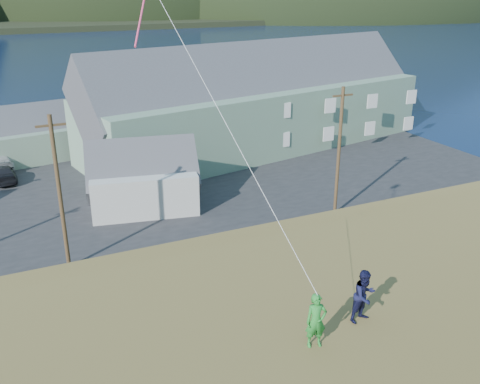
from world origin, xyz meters
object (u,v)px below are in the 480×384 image
(lodge, at_px, (259,100))
(shed_palegreen_far, at_px, (38,133))
(kite_flyer_green, at_px, (316,321))
(shed_white, at_px, (143,177))
(kite_flyer_navy, at_px, (364,296))

(lodge, distance_m, shed_palegreen_far, 21.76)
(kite_flyer_green, bearing_deg, shed_palegreen_far, 107.46)
(shed_white, xyz_separation_m, kite_flyer_green, (-2.61, -27.30, 5.48))
(shed_palegreen_far, xyz_separation_m, kite_flyer_navy, (4.96, -43.25, 5.48))
(shed_white, xyz_separation_m, shed_palegreen_far, (-5.78, 16.35, 0.01))
(kite_flyer_green, bearing_deg, lodge, 78.36)
(lodge, height_order, kite_flyer_navy, lodge)
(shed_palegreen_far, bearing_deg, kite_flyer_green, -94.42)
(kite_flyer_navy, bearing_deg, shed_white, 77.85)
(lodge, bearing_deg, kite_flyer_green, -126.01)
(shed_palegreen_far, height_order, kite_flyer_navy, kite_flyer_navy)
(shed_white, relative_size, kite_flyer_navy, 5.81)
(lodge, relative_size, shed_palegreen_far, 3.66)
(lodge, distance_m, shed_white, 18.76)
(kite_flyer_navy, bearing_deg, shed_palegreen_far, 86.12)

